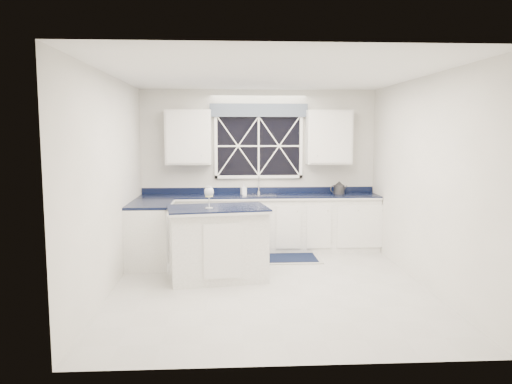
{
  "coord_description": "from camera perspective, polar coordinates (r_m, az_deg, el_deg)",
  "views": [
    {
      "loc": [
        -0.53,
        -6.28,
        1.99
      ],
      "look_at": [
        -0.15,
        0.4,
        1.18
      ],
      "focal_mm": 35.0,
      "sensor_mm": 36.0,
      "label": 1
    }
  ],
  "objects": [
    {
      "name": "wine_glass",
      "position": [
        6.58,
        -5.39,
        -0.11
      ],
      "size": [
        0.13,
        0.13,
        0.3
      ],
      "color": "silver",
      "rests_on": "island"
    },
    {
      "name": "faucet",
      "position": [
        8.49,
        0.33,
        0.87
      ],
      "size": [
        0.05,
        0.2,
        0.3
      ],
      "color": "silver",
      "rests_on": "countertop"
    },
    {
      "name": "rug",
      "position": [
        7.93,
        3.13,
        -7.57
      ],
      "size": [
        1.17,
        0.72,
        0.02
      ],
      "rotation": [
        0.0,
        0.0,
        0.01
      ],
      "color": "#A2A29E",
      "rests_on": "ground"
    },
    {
      "name": "upper_cabinets",
      "position": [
        8.38,
        0.36,
        6.28
      ],
      "size": [
        3.1,
        0.34,
        0.9
      ],
      "color": "white",
      "rests_on": "ground"
    },
    {
      "name": "back_wall",
      "position": [
        8.57,
        0.29,
        2.61
      ],
      "size": [
        4.0,
        0.1,
        2.7
      ],
      "primitive_type": "cube",
      "color": "silver",
      "rests_on": "ground"
    },
    {
      "name": "kettle",
      "position": [
        8.58,
        9.46,
        0.44
      ],
      "size": [
        0.31,
        0.21,
        0.22
      ],
      "rotation": [
        0.0,
        0.0,
        0.14
      ],
      "color": "#313133",
      "rests_on": "countertop"
    },
    {
      "name": "dishwasher",
      "position": [
        8.4,
        -7.12,
        -4.0
      ],
      "size": [
        0.6,
        0.58,
        0.82
      ],
      "primitive_type": "cube",
      "color": "black",
      "rests_on": "ground"
    },
    {
      "name": "soap_bottle",
      "position": [
        8.41,
        -1.43,
        0.34
      ],
      "size": [
        0.11,
        0.11,
        0.18
      ],
      "primitive_type": "imported",
      "rotation": [
        0.0,
        0.0,
        0.37
      ],
      "color": "silver",
      "rests_on": "countertop"
    },
    {
      "name": "base_cabinets",
      "position": [
        8.21,
        -1.83,
        -3.92
      ],
      "size": [
        3.99,
        1.6,
        0.9
      ],
      "color": "white",
      "rests_on": "ground"
    },
    {
      "name": "window",
      "position": [
        8.5,
        0.31,
        5.82
      ],
      "size": [
        1.65,
        0.09,
        1.26
      ],
      "color": "black",
      "rests_on": "ground"
    },
    {
      "name": "ground",
      "position": [
        6.61,
        1.51,
        -10.63
      ],
      "size": [
        4.5,
        4.5,
        0.0
      ],
      "primitive_type": "plane",
      "color": "#B3B3AE",
      "rests_on": "ground"
    },
    {
      "name": "island",
      "position": [
        6.8,
        -4.38,
        -5.82
      ],
      "size": [
        1.43,
        0.99,
        0.99
      ],
      "rotation": [
        0.0,
        0.0,
        0.15
      ],
      "color": "white",
      "rests_on": "ground"
    },
    {
      "name": "countertop",
      "position": [
        8.32,
        0.41,
        -0.5
      ],
      "size": [
        3.98,
        0.64,
        0.04
      ],
      "primitive_type": "cube",
      "color": "black",
      "rests_on": "base_cabinets"
    }
  ]
}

